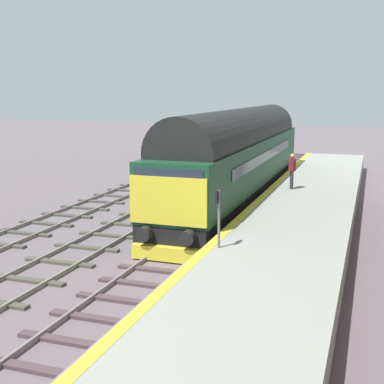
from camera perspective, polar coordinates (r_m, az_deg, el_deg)
ground_plane at (r=19.33m, az=-0.33°, el=-5.68°), size 140.00×140.00×0.00m
track_main at (r=19.31m, az=-0.33°, el=-5.52°), size 2.50×60.00×0.15m
track_adjacent_west at (r=20.57m, az=-8.93°, el=-4.63°), size 2.50×60.00×0.15m
track_adjacent_far_west at (r=22.30m, az=-16.60°, el=-3.75°), size 2.50×60.00×0.15m
station_platform at (r=18.37m, az=10.37°, el=-5.12°), size 4.00×44.00×1.01m
diesel_locomotive at (r=25.76m, az=5.06°, el=4.08°), size 2.74×19.23×4.68m
platform_number_sign at (r=15.22m, az=2.90°, el=-1.88°), size 0.10×0.44×1.70m
waiting_passenger at (r=25.00m, az=10.75°, el=2.58°), size 0.43×0.49×1.64m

